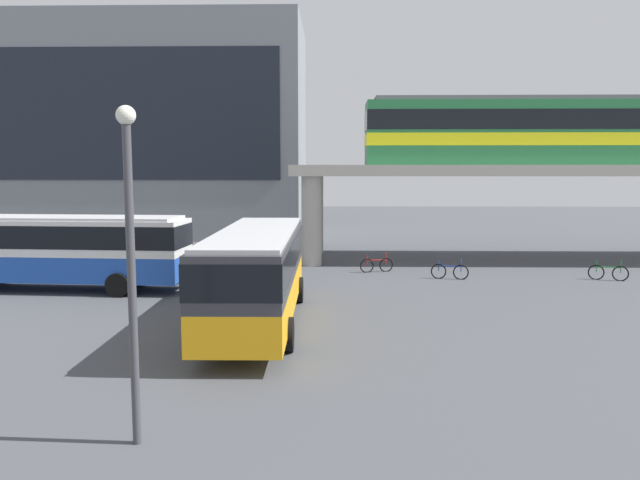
{
  "coord_description": "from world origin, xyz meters",
  "views": [
    {
      "loc": [
        2.62,
        -18.3,
        5.19
      ],
      "look_at": [
        2.03,
        7.89,
        2.2
      ],
      "focal_mm": 34.34,
      "sensor_mm": 36.0,
      "label": 1
    }
  ],
  "objects": [
    {
      "name": "bus_secondary",
      "position": [
        -9.25,
        7.67,
        1.99
      ],
      "size": [
        11.18,
        3.26,
        3.22
      ],
      "color": "#1E4CB2",
      "rests_on": "ground_plane"
    },
    {
      "name": "bus_main",
      "position": [
        0.05,
        1.89,
        1.99
      ],
      "size": [
        2.85,
        11.06,
        3.22
      ],
      "color": "orange",
      "rests_on": "ground_plane"
    },
    {
      "name": "ground_plane",
      "position": [
        0.0,
        10.0,
        0.0
      ],
      "size": [
        120.0,
        120.0,
        0.0
      ],
      "primitive_type": "plane",
      "color": "#47494F"
    },
    {
      "name": "lamp_post",
      "position": [
        -1.13,
        -7.2,
        3.75
      ],
      "size": [
        0.36,
        0.36,
        6.36
      ],
      "color": "#3F3F44",
      "rests_on": "ground_plane"
    },
    {
      "name": "train",
      "position": [
        16.28,
        17.49,
        7.44
      ],
      "size": [
        23.68,
        2.96,
        3.84
      ],
      "color": "#26723F",
      "rests_on": "elevated_platform"
    },
    {
      "name": "bicycle_blue",
      "position": [
        8.19,
        10.81,
        0.36
      ],
      "size": [
        1.75,
        0.48,
        1.04
      ],
      "color": "black",
      "rests_on": "ground_plane"
    },
    {
      "name": "bicycle_red",
      "position": [
        4.82,
        12.73,
        0.36
      ],
      "size": [
        1.73,
        0.57,
        1.04
      ],
      "color": "black",
      "rests_on": "ground_plane"
    },
    {
      "name": "elevated_platform",
      "position": [
        15.39,
        17.49,
        4.73
      ],
      "size": [
        30.37,
        6.69,
        5.48
      ],
      "color": "#ADA89E",
      "rests_on": "ground_plane"
    },
    {
      "name": "bicycle_green",
      "position": [
        15.66,
        10.65,
        0.36
      ],
      "size": [
        1.71,
        0.65,
        1.04
      ],
      "color": "black",
      "rests_on": "ground_plane"
    },
    {
      "name": "station_building",
      "position": [
        -12.8,
        31.54,
        8.35
      ],
      "size": [
        25.74,
        11.71,
        16.7
      ],
      "color": "slate",
      "rests_on": "ground_plane"
    }
  ]
}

